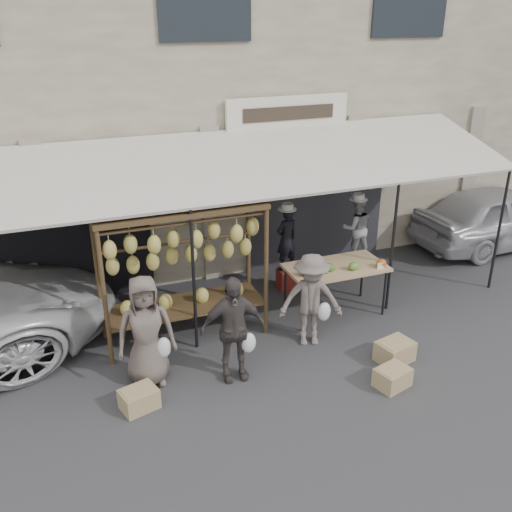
{
  "coord_description": "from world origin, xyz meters",
  "views": [
    {
      "loc": [
        -2.89,
        -6.36,
        4.97
      ],
      "look_at": [
        0.1,
        1.4,
        1.3
      ],
      "focal_mm": 40.0,
      "sensor_mm": 36.0,
      "label": 1
    }
  ],
  "objects_px": {
    "crate_near_b": "(395,351)",
    "sedan": "(500,216)",
    "vendor_left": "(286,239)",
    "crate_near_a": "(392,377)",
    "customer_mid": "(233,329)",
    "crate_far": "(139,399)",
    "banana_rack": "(182,249)",
    "produce_table": "(337,269)",
    "customer_right": "(311,300)",
    "vendor_right": "(356,228)",
    "customer_left": "(146,331)"
  },
  "relations": [
    {
      "from": "crate_near_b",
      "to": "sedan",
      "type": "xyz_separation_m",
      "value": [
        4.74,
        3.09,
        0.53
      ]
    },
    {
      "from": "vendor_left",
      "to": "crate_near_a",
      "type": "height_order",
      "value": "vendor_left"
    },
    {
      "from": "sedan",
      "to": "customer_mid",
      "type": "bearing_deg",
      "value": 108.11
    },
    {
      "from": "customer_mid",
      "to": "crate_far",
      "type": "distance_m",
      "value": 1.57
    },
    {
      "from": "crate_near_a",
      "to": "crate_near_b",
      "type": "xyz_separation_m",
      "value": [
        0.39,
        0.53,
        0.02
      ]
    },
    {
      "from": "banana_rack",
      "to": "customer_mid",
      "type": "bearing_deg",
      "value": -74.65
    },
    {
      "from": "banana_rack",
      "to": "sedan",
      "type": "xyz_separation_m",
      "value": [
        7.52,
        1.29,
        -0.87
      ]
    },
    {
      "from": "banana_rack",
      "to": "sedan",
      "type": "relative_size",
      "value": 0.64
    },
    {
      "from": "banana_rack",
      "to": "vendor_left",
      "type": "distance_m",
      "value": 2.49
    },
    {
      "from": "crate_far",
      "to": "crate_near_b",
      "type": "bearing_deg",
      "value": -4.1
    },
    {
      "from": "crate_far",
      "to": "banana_rack",
      "type": "bearing_deg",
      "value": 55.45
    },
    {
      "from": "banana_rack",
      "to": "produce_table",
      "type": "height_order",
      "value": "banana_rack"
    },
    {
      "from": "produce_table",
      "to": "customer_right",
      "type": "distance_m",
      "value": 1.09
    },
    {
      "from": "crate_near_b",
      "to": "produce_table",
      "type": "bearing_deg",
      "value": 95.66
    },
    {
      "from": "customer_right",
      "to": "crate_far",
      "type": "height_order",
      "value": "customer_right"
    },
    {
      "from": "customer_mid",
      "to": "vendor_right",
      "type": "bearing_deg",
      "value": 39.78
    },
    {
      "from": "produce_table",
      "to": "customer_mid",
      "type": "xyz_separation_m",
      "value": [
        -2.26,
        -1.12,
        -0.06
      ]
    },
    {
      "from": "banana_rack",
      "to": "vendor_right",
      "type": "xyz_separation_m",
      "value": [
        3.7,
        1.04,
        -0.55
      ]
    },
    {
      "from": "banana_rack",
      "to": "produce_table",
      "type": "xyz_separation_m",
      "value": [
        2.62,
        -0.19,
        -0.7
      ]
    },
    {
      "from": "produce_table",
      "to": "customer_left",
      "type": "bearing_deg",
      "value": -166.8
    },
    {
      "from": "vendor_left",
      "to": "customer_left",
      "type": "height_order",
      "value": "customer_left"
    },
    {
      "from": "crate_near_a",
      "to": "crate_near_b",
      "type": "relative_size",
      "value": 0.89
    },
    {
      "from": "customer_left",
      "to": "crate_near_b",
      "type": "bearing_deg",
      "value": -9.63
    },
    {
      "from": "customer_left",
      "to": "customer_mid",
      "type": "xyz_separation_m",
      "value": [
        1.16,
        -0.31,
        -0.03
      ]
    },
    {
      "from": "banana_rack",
      "to": "customer_mid",
      "type": "xyz_separation_m",
      "value": [
        0.36,
        -1.3,
        -0.76
      ]
    },
    {
      "from": "customer_left",
      "to": "banana_rack",
      "type": "bearing_deg",
      "value": 54.14
    },
    {
      "from": "banana_rack",
      "to": "crate_near_a",
      "type": "distance_m",
      "value": 3.63
    },
    {
      "from": "customer_mid",
      "to": "sedan",
      "type": "relative_size",
      "value": 0.4
    },
    {
      "from": "customer_left",
      "to": "vendor_left",
      "type": "bearing_deg",
      "value": 36.78
    },
    {
      "from": "vendor_left",
      "to": "customer_right",
      "type": "height_order",
      "value": "vendor_left"
    },
    {
      "from": "vendor_left",
      "to": "vendor_right",
      "type": "xyz_separation_m",
      "value": [
        1.49,
        0.03,
        0.0
      ]
    },
    {
      "from": "customer_left",
      "to": "crate_near_b",
      "type": "xyz_separation_m",
      "value": [
        3.58,
        -0.81,
        -0.67
      ]
    },
    {
      "from": "customer_right",
      "to": "customer_mid",
      "type": "bearing_deg",
      "value": -146.49
    },
    {
      "from": "customer_mid",
      "to": "crate_near_a",
      "type": "height_order",
      "value": "customer_mid"
    },
    {
      "from": "customer_mid",
      "to": "customer_right",
      "type": "bearing_deg",
      "value": 21.0
    },
    {
      "from": "customer_mid",
      "to": "crate_near_a",
      "type": "xyz_separation_m",
      "value": [
        2.03,
        -1.03,
        -0.66
      ]
    },
    {
      "from": "crate_near_a",
      "to": "vendor_left",
      "type": "bearing_deg",
      "value": 93.09
    },
    {
      "from": "banana_rack",
      "to": "crate_near_b",
      "type": "xyz_separation_m",
      "value": [
        2.78,
        -1.8,
        -1.4
      ]
    },
    {
      "from": "produce_table",
      "to": "crate_near_a",
      "type": "height_order",
      "value": "produce_table"
    },
    {
      "from": "vendor_right",
      "to": "customer_mid",
      "type": "bearing_deg",
      "value": 47.1
    },
    {
      "from": "produce_table",
      "to": "customer_left",
      "type": "relative_size",
      "value": 1.02
    },
    {
      "from": "crate_near_b",
      "to": "crate_near_a",
      "type": "bearing_deg",
      "value": -126.24
    },
    {
      "from": "crate_far",
      "to": "vendor_right",
      "type": "bearing_deg",
      "value": 28.38
    },
    {
      "from": "vendor_right",
      "to": "sedan",
      "type": "bearing_deg",
      "value": -164.15
    },
    {
      "from": "banana_rack",
      "to": "crate_near_b",
      "type": "distance_m",
      "value": 3.6
    },
    {
      "from": "customer_right",
      "to": "crate_near_a",
      "type": "distance_m",
      "value": 1.69
    },
    {
      "from": "crate_near_a",
      "to": "sedan",
      "type": "distance_m",
      "value": 6.31
    },
    {
      "from": "produce_table",
      "to": "customer_mid",
      "type": "distance_m",
      "value": 2.52
    },
    {
      "from": "vendor_left",
      "to": "crate_near_a",
      "type": "bearing_deg",
      "value": 80.16
    },
    {
      "from": "vendor_left",
      "to": "vendor_right",
      "type": "relative_size",
      "value": 0.99
    }
  ]
}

